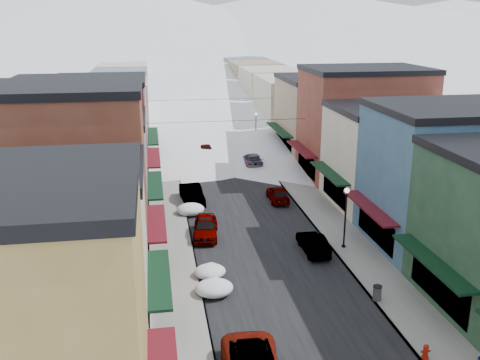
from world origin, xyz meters
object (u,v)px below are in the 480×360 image
object	(u,v)px
car_green_sedan	(313,243)
fire_hydrant	(426,352)
car_silver_sedan	(205,227)
car_dark_hatch	(192,194)
trash_can	(377,293)
streetlamp_near	(346,210)

from	to	relation	value
car_green_sedan	fire_hydrant	distance (m)	13.43
car_silver_sedan	fire_hydrant	size ratio (longest dim) A/B	5.73
car_silver_sedan	car_dark_hatch	bearing A→B (deg)	100.30
car_dark_hatch	trash_can	bearing A→B (deg)	-69.67
car_green_sedan	streetlamp_near	world-z (taller)	streetlamp_near
car_dark_hatch	streetlamp_near	size ratio (longest dim) A/B	1.08
car_dark_hatch	car_green_sedan	bearing A→B (deg)	-62.81
car_silver_sedan	car_green_sedan	world-z (taller)	car_silver_sedan
car_green_sedan	trash_can	xyz separation A→B (m)	(1.70, -7.49, -0.07)
fire_hydrant	car_silver_sedan	bearing A→B (deg)	117.67
trash_can	streetlamp_near	xyz separation A→B (m)	(0.71, 7.70, 2.41)
car_green_sedan	fire_hydrant	world-z (taller)	car_green_sedan
car_silver_sedan	streetlamp_near	xyz separation A→B (m)	(9.81, -3.90, 2.24)
fire_hydrant	car_green_sedan	bearing A→B (deg)	97.46
car_dark_hatch	fire_hydrant	world-z (taller)	car_dark_hatch
car_silver_sedan	trash_can	world-z (taller)	car_silver_sedan
trash_can	fire_hydrant	bearing A→B (deg)	-89.58
trash_can	streetlamp_near	distance (m)	8.10
car_green_sedan	fire_hydrant	size ratio (longest dim) A/B	5.24
fire_hydrant	streetlamp_near	distance (m)	13.77
streetlamp_near	trash_can	bearing A→B (deg)	-95.29
car_dark_hatch	car_green_sedan	xyz separation A→B (m)	(7.80, -12.18, -0.12)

